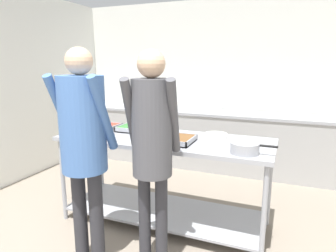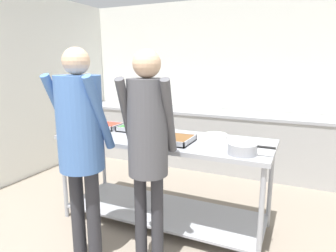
% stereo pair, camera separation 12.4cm
% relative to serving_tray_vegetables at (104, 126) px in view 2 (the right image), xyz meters
% --- Properties ---
extents(wall_rear, '(5.05, 0.06, 2.65)m').
position_rel_serving_tray_vegetables_xyz_m(wall_rear, '(0.92, 2.11, 0.38)').
color(wall_rear, silver).
rests_on(wall_rear, ground_plane).
extents(wall_left, '(0.06, 3.94, 2.65)m').
position_rel_serving_tray_vegetables_xyz_m(wall_left, '(-1.58, 0.20, 0.38)').
color(wall_left, silver).
rests_on(wall_left, ground_plane).
extents(back_counter, '(4.89, 0.65, 0.91)m').
position_rel_serving_tray_vegetables_xyz_m(back_counter, '(0.92, 1.74, -0.49)').
color(back_counter, '#A8A8A8').
rests_on(back_counter, ground_plane).
extents(serving_counter, '(2.14, 0.80, 0.92)m').
position_rel_serving_tray_vegetables_xyz_m(serving_counter, '(0.82, -0.13, -0.32)').
color(serving_counter, '#9EA0A8').
rests_on(serving_counter, ground_plane).
extents(serving_tray_vegetables, '(0.38, 0.26, 0.05)m').
position_rel_serving_tray_vegetables_xyz_m(serving_tray_vegetables, '(0.00, 0.00, 0.00)').
color(serving_tray_vegetables, '#9EA0A8').
rests_on(serving_tray_vegetables, serving_counter).
extents(serving_tray_roast, '(0.45, 0.32, 0.05)m').
position_rel_serving_tray_vegetables_xyz_m(serving_tray_roast, '(0.45, 0.04, 0.00)').
color(serving_tray_roast, '#9EA0A8').
rests_on(serving_tray_roast, serving_counter).
extents(serving_tray_greens, '(0.44, 0.34, 0.05)m').
position_rel_serving_tray_vegetables_xyz_m(serving_tray_greens, '(0.93, -0.25, 0.00)').
color(serving_tray_greens, '#9EA0A8').
rests_on(serving_tray_greens, serving_counter).
extents(plate_stack, '(0.23, 0.23, 0.05)m').
position_rel_serving_tray_vegetables_xyz_m(plate_stack, '(1.31, 0.05, -0.00)').
color(plate_stack, white).
rests_on(plate_stack, serving_counter).
extents(sauce_pan, '(0.38, 0.24, 0.09)m').
position_rel_serving_tray_vegetables_xyz_m(sauce_pan, '(1.65, -0.37, 0.02)').
color(sauce_pan, '#9EA0A8').
rests_on(sauce_pan, serving_counter).
extents(guest_serving_left, '(0.46, 0.36, 1.78)m').
position_rel_serving_tray_vegetables_xyz_m(guest_serving_left, '(0.48, -0.96, 0.16)').
color(guest_serving_left, '#2D2D33').
rests_on(guest_serving_left, ground_plane).
extents(guest_serving_right, '(0.46, 0.41, 1.76)m').
position_rel_serving_tray_vegetables_xyz_m(guest_serving_right, '(1.01, -0.82, 0.16)').
color(guest_serving_right, '#2D2D33').
rests_on(guest_serving_right, ground_plane).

